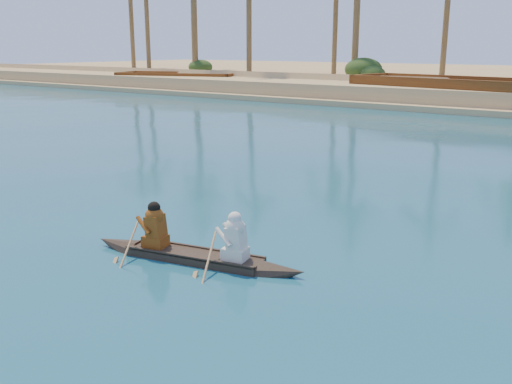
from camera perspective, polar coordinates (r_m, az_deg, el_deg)
The scene contains 4 objects.
ground at distance 12.27m, azimuth 21.80°, elevation -4.98°, with size 160.00×160.00×0.00m, color navy.
canoe at distance 10.60m, azimuth -6.20°, elevation -5.68°, with size 4.35×1.46×1.19m.
barge_left at distance 52.96m, azimuth -7.77°, elevation 10.79°, with size 11.52×6.92×1.82m.
barge_mid at distance 39.34m, azimuth 19.25°, elevation 9.14°, with size 14.08×6.79×2.25m.
Camera 1 is at (2.60, -11.36, 3.85)m, focal length 40.00 mm.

